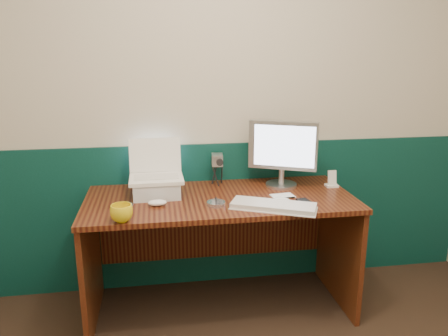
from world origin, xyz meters
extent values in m
cube|color=beige|center=(0.00, 1.75, 1.25)|extent=(3.50, 0.04, 2.50)
cube|color=#062E28|center=(0.00, 1.74, 0.50)|extent=(3.48, 0.02, 1.00)
cube|color=#330F09|center=(-0.10, 1.38, 0.38)|extent=(1.60, 0.70, 0.75)
cube|color=silver|center=(-0.48, 1.46, 0.80)|extent=(0.28, 0.24, 0.10)
cube|color=silver|center=(0.16, 1.13, 0.76)|extent=(0.49, 0.33, 0.03)
ellipsoid|color=white|center=(0.22, 1.21, 0.77)|extent=(0.11, 0.07, 0.04)
ellipsoid|color=white|center=(-0.48, 1.29, 0.77)|extent=(0.11, 0.07, 0.04)
imported|color=yellow|center=(-0.66, 1.07, 0.80)|extent=(0.13, 0.13, 0.09)
cylinder|color=silver|center=(-0.15, 1.24, 0.76)|extent=(0.11, 0.11, 0.02)
cylinder|color=silver|center=(-0.68, 1.32, 0.75)|extent=(0.13, 0.13, 0.00)
cylinder|color=black|center=(0.26, 1.29, 0.75)|extent=(0.15, 0.02, 0.01)
cube|color=white|center=(0.27, 1.34, 0.75)|extent=(0.15, 0.11, 0.00)
cube|color=white|center=(0.64, 1.47, 0.76)|extent=(0.08, 0.06, 0.01)
cube|color=silver|center=(0.64, 1.47, 0.81)|extent=(0.05, 0.03, 0.09)
cube|color=black|center=(0.36, 1.20, 0.76)|extent=(0.08, 0.12, 0.01)
camera|label=1|loc=(-0.47, -1.07, 1.60)|focal=35.00mm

